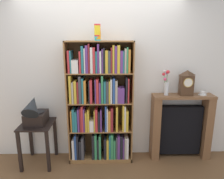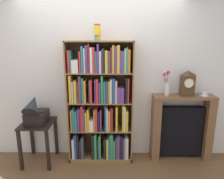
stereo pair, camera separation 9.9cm
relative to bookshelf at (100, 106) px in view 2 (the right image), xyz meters
The scene contains 10 objects.
ground_plane 0.92m from the bookshelf, 88.98° to the right, with size 7.74×6.40×0.02m, color brown.
wall_back 0.51m from the bookshelf, 51.30° to the left, with size 4.74×0.08×2.69m, color silver.
bookshelf is the anchor object (origin of this frame).
cup_stack 1.10m from the bookshelf, 125.92° to the right, with size 0.09×0.09×0.23m.
side_table_left 1.05m from the bookshelf, behind, with size 0.47×0.52×0.67m.
gramophone 0.97m from the bookshelf, behind, with size 0.29×0.47×0.51m.
fireplace_mantel 1.35m from the bookshelf, ahead, with size 0.95×0.26×1.07m.
mantel_clock 1.37m from the bookshelf, ahead, with size 0.20×0.14×0.39m.
flower_vase 1.07m from the bookshelf, ahead, with size 0.11×0.14×0.39m.
teacup_with_saucer 1.60m from the bookshelf, ahead, with size 0.13×0.13×0.05m.
Camera 2 is at (0.21, -2.96, 1.95)m, focal length 33.76 mm.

